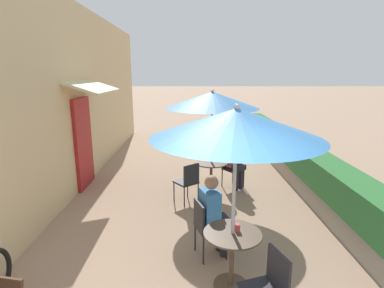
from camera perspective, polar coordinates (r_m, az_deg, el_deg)
The scene contains 13 objects.
cafe_facade_wall at distance 7.76m, azimuth -20.53°, elevation 8.42°, with size 0.98×11.77×4.20m.
planter_hedge at distance 8.05m, azimuth 18.84°, elevation -2.55°, with size 0.60×10.77×1.01m.
patio_table_near at distance 3.96m, azimuth 7.62°, elevation -19.24°, with size 0.72×0.72×0.75m.
patio_umbrella_near at distance 3.39m, azimuth 8.45°, elevation 3.89°, with size 1.96×1.96×2.32m.
cafe_chair_near_left at distance 3.50m, azimuth 14.36°, elevation -24.57°, with size 0.50×0.50×0.87m.
cafe_chair_near_right at distance 4.49m, azimuth 2.67°, elevation -15.01°, with size 0.50×0.50×0.87m.
seated_patron_near_right at distance 4.45m, azimuth 4.08°, elevation -12.84°, with size 0.48×0.43×1.25m.
coffee_cup_near at distance 3.87m, azimuth 8.63°, elevation -15.43°, with size 0.07×0.07×0.09m.
patio_table_mid at distance 6.63m, azimuth 3.66°, elevation -5.35°, with size 0.72×0.72×0.75m.
patio_umbrella_mid at distance 6.30m, azimuth 3.88°, elevation 8.36°, with size 1.96×1.96×2.32m.
cafe_chair_mid_left at distance 6.15m, azimuth -0.73°, elevation -6.88°, with size 0.56×0.56×0.87m.
cafe_chair_mid_right at distance 7.15m, azimuth 7.43°, elevation -4.08°, with size 0.56×0.56×0.87m.
seated_patron_mid_right at distance 7.02m, azimuth 8.12°, elevation -2.96°, with size 0.50×0.51×1.25m.
Camera 1 is at (0.11, -1.52, 2.65)m, focal length 28.00 mm.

